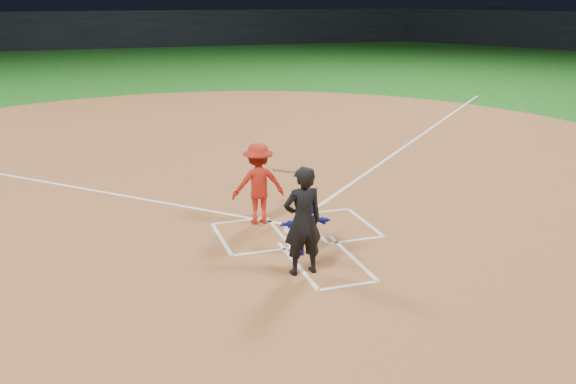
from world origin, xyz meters
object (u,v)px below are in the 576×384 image
object	(u,v)px
catcher	(307,226)
batter_at_plate	(258,184)
home_plate	(296,230)
umpire	(303,221)

from	to	relation	value
catcher	batter_at_plate	xyz separation A→B (m)	(-0.41, 1.94, 0.33)
home_plate	umpire	world-z (taller)	umpire
batter_at_plate	catcher	bearing A→B (deg)	-78.19
home_plate	catcher	world-z (taller)	catcher
catcher	batter_at_plate	bearing A→B (deg)	-77.89
home_plate	umpire	distance (m)	2.34
home_plate	batter_at_plate	size ratio (longest dim) A/B	0.34
umpire	batter_at_plate	distance (m)	2.76
home_plate	umpire	bearing A→B (deg)	74.44
home_plate	batter_at_plate	world-z (taller)	batter_at_plate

